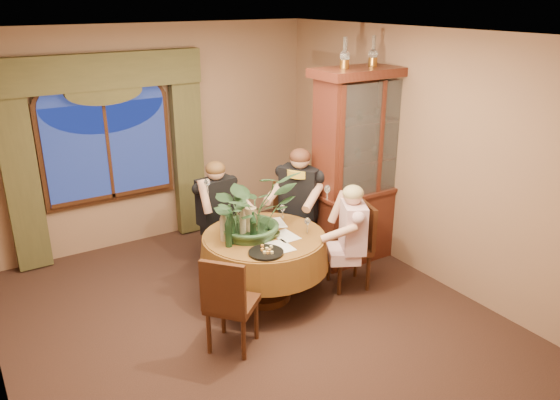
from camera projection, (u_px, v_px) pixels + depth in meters
floor at (249, 319)px, 5.58m from camera, size 5.00×5.00×0.00m
wall_back at (152, 136)px, 7.06m from camera, size 4.50×0.00×4.50m
wall_right at (419, 155)px, 6.22m from camera, size 0.00×5.00×5.00m
ceiling at (242, 35)px, 4.59m from camera, size 5.00×5.00×0.00m
window at (108, 151)px, 6.74m from camera, size 1.62×0.10×1.32m
arched_transom at (101, 88)px, 6.47m from camera, size 1.60×0.06×0.44m
drapery_left at (21, 175)px, 6.23m from camera, size 0.38×0.14×2.32m
drapery_right at (188, 150)px, 7.26m from camera, size 0.38×0.14×2.32m
swag_valance at (101, 71)px, 6.34m from camera, size 2.45×0.16×0.42m
dining_table at (264, 266)px, 5.86m from camera, size 1.61×1.61×0.75m
china_cabinet at (367, 166)px, 6.60m from camera, size 1.45×0.57×2.35m
oil_lamp_left at (345, 53)px, 5.92m from camera, size 0.11×0.11×0.34m
oil_lamp_center at (373, 51)px, 6.12m from camera, size 0.11×0.11×0.34m
oil_lamp_right at (400, 49)px, 6.33m from camera, size 0.11×0.11×0.34m
chair_right at (349, 247)px, 6.08m from camera, size 0.52×0.52×0.96m
chair_back_right at (286, 226)px, 6.64m from camera, size 0.59×0.59×0.96m
chair_back at (224, 226)px, 6.63m from camera, size 0.43×0.43×0.96m
chair_front_left at (232, 301)px, 5.00m from camera, size 0.59×0.59×0.96m
person_pink at (352, 241)px, 5.84m from camera, size 0.58×0.60×1.28m
person_back at (217, 215)px, 6.44m from camera, size 0.53×0.49×1.35m
person_scarf at (300, 207)px, 6.55m from camera, size 0.68×0.70×1.46m
stoneware_vase at (251, 221)px, 5.70m from camera, size 0.16×0.16×0.30m
centerpiece_plant at (251, 179)px, 5.55m from camera, size 0.94×1.04×0.81m
olive_bowl at (273, 234)px, 5.68m from camera, size 0.14×0.14×0.04m
cheese_platter at (266, 253)px, 5.31m from camera, size 0.35×0.35×0.02m
wine_bottle_0 at (228, 231)px, 5.41m from camera, size 0.07×0.07×0.33m
wine_bottle_1 at (243, 223)px, 5.60m from camera, size 0.07×0.07×0.33m
wine_bottle_2 at (253, 227)px, 5.51m from camera, size 0.07×0.07×0.33m
wine_bottle_3 at (232, 228)px, 5.48m from camera, size 0.07×0.07×0.33m
wine_bottle_4 at (223, 225)px, 5.54m from camera, size 0.07×0.07×0.33m
wine_bottle_5 at (230, 220)px, 5.69m from camera, size 0.07×0.07×0.33m
tasting_paper_0 at (285, 236)px, 5.69m from camera, size 0.22×0.30×0.00m
tasting_paper_1 at (275, 223)px, 6.01m from camera, size 0.28×0.35×0.00m
tasting_paper_2 at (280, 247)px, 5.45m from camera, size 0.22×0.31×0.00m
wine_glass_person_pink at (307, 225)px, 5.73m from camera, size 0.07×0.07×0.18m
wine_glass_person_back at (239, 214)px, 6.03m from camera, size 0.07×0.07×0.18m
wine_glass_person_scarf at (282, 212)px, 6.09m from camera, size 0.07×0.07×0.18m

